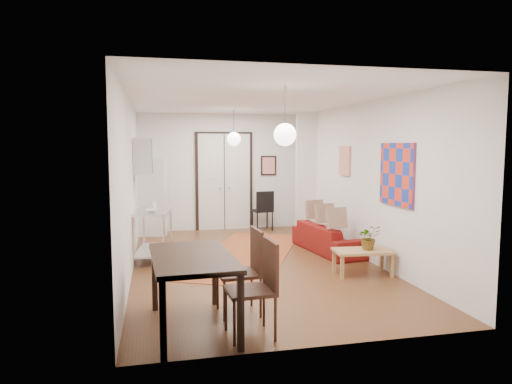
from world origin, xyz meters
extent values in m
plane|color=brown|center=(0.00, 0.00, 0.00)|extent=(7.00, 7.00, 0.00)
cube|color=white|center=(0.00, 0.00, 2.90)|extent=(4.20, 7.00, 0.02)
cube|color=white|center=(0.00, 3.50, 1.45)|extent=(4.20, 0.02, 2.90)
cube|color=white|center=(0.00, -3.50, 1.45)|extent=(4.20, 0.02, 2.90)
cube|color=white|center=(-2.10, 0.00, 1.45)|extent=(0.02, 7.00, 2.90)
cube|color=white|center=(2.10, 0.00, 1.45)|extent=(0.02, 7.00, 2.90)
cube|color=silver|center=(0.00, 3.46, 1.20)|extent=(1.44, 0.06, 2.50)
cube|color=white|center=(1.85, 2.55, 1.45)|extent=(0.50, 0.10, 2.90)
cube|color=silver|center=(-1.92, 1.50, 1.90)|extent=(0.35, 1.00, 0.70)
cube|color=red|center=(2.08, -1.25, 1.65)|extent=(0.05, 1.00, 1.00)
cube|color=white|center=(2.08, 0.80, 1.80)|extent=(0.05, 0.50, 0.60)
cube|color=red|center=(1.15, 3.47, 1.60)|extent=(0.40, 0.03, 0.50)
cube|color=#945E3D|center=(-2.07, 2.00, 1.95)|extent=(0.03, 0.44, 0.54)
sphere|color=white|center=(0.00, 2.00, 2.25)|extent=(0.30, 0.30, 0.30)
cylinder|color=black|center=(0.00, 2.00, 2.65)|extent=(0.01, 0.01, 0.50)
sphere|color=white|center=(0.00, -2.00, 2.25)|extent=(0.30, 0.30, 0.30)
cylinder|color=black|center=(0.00, -2.00, 2.65)|extent=(0.01, 0.01, 0.50)
cube|color=#B15A2C|center=(0.03, 0.71, 0.01)|extent=(3.10, 4.36, 0.01)
imported|color=maroon|center=(1.67, 0.56, 0.28)|extent=(1.00, 1.99, 0.56)
cube|color=tan|center=(1.59, -1.11, 0.39)|extent=(0.98, 0.60, 0.04)
cube|color=tan|center=(1.18, -1.31, 0.19)|extent=(0.06, 0.06, 0.37)
cube|color=tan|center=(2.01, -1.31, 0.19)|extent=(0.06, 0.06, 0.37)
cube|color=tan|center=(1.18, -0.90, 0.19)|extent=(0.06, 0.06, 0.37)
cube|color=tan|center=(2.01, -0.90, 0.19)|extent=(0.06, 0.06, 0.37)
imported|color=#365C29|center=(1.69, -1.11, 0.62)|extent=(0.39, 0.35, 0.41)
cube|color=silver|center=(-1.75, 0.63, 0.92)|extent=(0.77, 1.29, 0.04)
cube|color=silver|center=(-1.75, 0.63, 0.18)|extent=(0.73, 1.25, 0.03)
cylinder|color=silver|center=(-2.02, 0.06, 0.46)|extent=(0.04, 0.04, 0.92)
cylinder|color=silver|center=(-1.48, 0.06, 0.46)|extent=(0.04, 0.04, 0.92)
cylinder|color=silver|center=(-2.02, 1.20, 0.46)|extent=(0.04, 0.04, 0.92)
cylinder|color=silver|center=(-1.48, 1.20, 0.46)|extent=(0.04, 0.04, 0.92)
imported|color=white|center=(-1.75, 0.33, 0.96)|extent=(0.29, 0.29, 0.05)
imported|color=teal|center=(-1.75, 0.88, 1.03)|extent=(0.12, 0.12, 0.19)
cube|color=silver|center=(-1.75, 3.15, 0.89)|extent=(0.71, 0.71, 1.78)
cube|color=black|center=(-1.30, -2.72, 0.84)|extent=(0.98, 1.61, 0.06)
cube|color=black|center=(-1.69, -3.44, 0.40)|extent=(0.07, 0.07, 0.80)
cube|color=black|center=(-0.91, -3.44, 0.40)|extent=(0.07, 0.07, 0.80)
cube|color=black|center=(-1.69, -1.99, 0.40)|extent=(0.07, 0.07, 0.80)
cube|color=black|center=(-0.91, -1.99, 0.40)|extent=(0.07, 0.07, 0.80)
cube|color=#341910|center=(-0.70, -2.37, 0.51)|extent=(0.54, 0.52, 0.04)
cube|color=#341910|center=(-0.70, -2.13, 0.80)|extent=(0.07, 0.49, 0.53)
cylinder|color=#341910|center=(-0.91, -2.59, 0.26)|extent=(0.03, 0.03, 0.51)
cylinder|color=#341910|center=(-0.48, -2.59, 0.26)|extent=(0.03, 0.03, 0.51)
cylinder|color=#341910|center=(-0.91, -2.14, 0.26)|extent=(0.03, 0.03, 0.51)
cylinder|color=#341910|center=(-0.48, -2.14, 0.26)|extent=(0.03, 0.03, 0.51)
cube|color=#341910|center=(-0.70, -3.07, 0.51)|extent=(0.54, 0.52, 0.04)
cube|color=#341910|center=(-0.70, -2.83, 0.80)|extent=(0.07, 0.49, 0.53)
cylinder|color=#341910|center=(-0.91, -3.29, 0.26)|extent=(0.03, 0.03, 0.51)
cylinder|color=#341910|center=(-0.48, -3.29, 0.26)|extent=(0.03, 0.03, 0.51)
cylinder|color=#341910|center=(-0.91, -2.84, 0.26)|extent=(0.03, 0.03, 0.51)
cylinder|color=#341910|center=(-0.48, -2.84, 0.26)|extent=(0.03, 0.03, 0.51)
cube|color=black|center=(0.91, 3.15, 0.49)|extent=(0.50, 0.50, 0.04)
cube|color=black|center=(0.91, 3.36, 0.75)|extent=(0.45, 0.08, 0.49)
cylinder|color=black|center=(0.72, 2.95, 0.24)|extent=(0.03, 0.03, 0.49)
cylinder|color=black|center=(1.11, 2.95, 0.24)|extent=(0.03, 0.03, 0.49)
cylinder|color=black|center=(0.72, 3.35, 0.24)|extent=(0.03, 0.03, 0.49)
cylinder|color=black|center=(1.11, 3.35, 0.24)|extent=(0.03, 0.03, 0.49)
camera|label=1|loc=(-1.69, -7.85, 2.10)|focal=32.00mm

